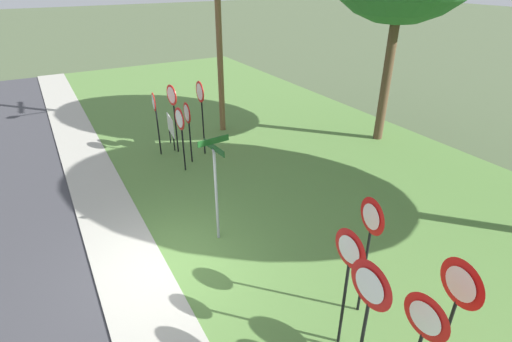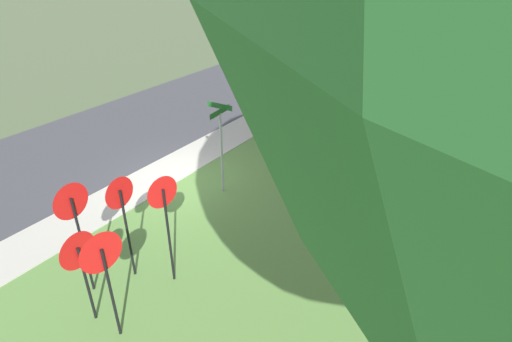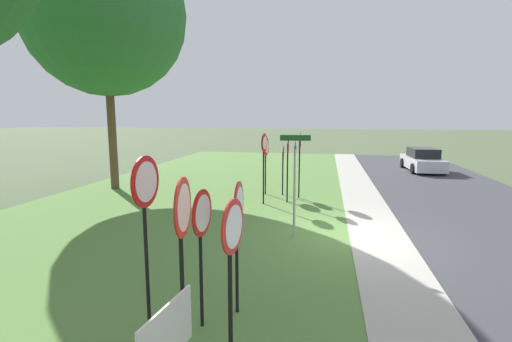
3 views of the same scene
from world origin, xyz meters
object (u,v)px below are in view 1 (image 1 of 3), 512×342
stop_sign_near_left (173,104)px  utility_pole (215,10)px  yield_sign_center (368,300)px  stop_sign_far_center (201,102)px  stop_sign_far_right (155,111)px  yield_sign_near_left (369,231)px  stop_sign_near_right (180,126)px  yield_sign_near_right (348,263)px  street_name_post (216,181)px  yield_sign_far_right (458,294)px  stop_sign_far_left (188,120)px  yield_sign_far_left (423,326)px  notice_board (171,127)px

stop_sign_near_left → utility_pole: size_ratio=0.29×
yield_sign_center → stop_sign_far_center: bearing=169.9°
stop_sign_far_right → yield_sign_near_left: yield_sign_near_left is taller
stop_sign_near_right → yield_sign_near_left: yield_sign_near_left is taller
stop_sign_near_right → yield_sign_near_right: yield_sign_near_right is taller
stop_sign_near_right → yield_sign_near_right: (8.16, 0.01, 0.26)m
stop_sign_far_right → utility_pole: (-1.19, 3.05, 3.15)m
stop_sign_near_left → yield_sign_center: 10.64m
stop_sign_near_left → stop_sign_near_right: stop_sign_near_left is taller
stop_sign_near_right → stop_sign_far_right: (-1.71, -0.34, 0.07)m
yield_sign_near_right → street_name_post: 4.10m
stop_sign_far_right → yield_sign_far_right: size_ratio=0.98×
yield_sign_far_right → yield_sign_center: size_ratio=0.91×
stop_sign_far_left → stop_sign_near_right: bearing=-37.5°
stop_sign_near_right → yield_sign_center: 9.02m
yield_sign_far_left → utility_pole: 13.03m
stop_sign_near_right → notice_board: 2.34m
yield_sign_near_left → notice_board: size_ratio=2.14×
stop_sign_near_right → yield_sign_far_right: size_ratio=0.93×
yield_sign_far_left → stop_sign_near_left: bearing=177.6°
stop_sign_near_left → stop_sign_far_center: size_ratio=0.94×
stop_sign_far_left → street_name_post: 4.74m
stop_sign_far_center → street_name_post: bearing=-16.7°
stop_sign_far_center → yield_sign_near_right: (9.11, -1.14, -0.12)m
yield_sign_near_right → yield_sign_far_right: yield_sign_near_right is taller
yield_sign_center → street_name_post: (-4.90, -0.20, -0.34)m
stop_sign_near_left → yield_sign_near_left: bearing=-4.0°
yield_sign_far_left → stop_sign_far_center: bearing=173.1°
stop_sign_far_left → street_name_post: bearing=-9.1°
stop_sign_near_right → yield_sign_far_left: bearing=-0.5°
stop_sign_far_center → street_name_post: size_ratio=0.99×
stop_sign_near_right → notice_board: (-2.17, 0.31, -0.82)m
stop_sign_far_right → street_name_post: size_ratio=0.85×
stop_sign_near_left → stop_sign_near_right: (1.62, -0.31, -0.26)m
stop_sign_near_right → yield_sign_far_right: yield_sign_far_right is taller
yield_sign_center → street_name_post: street_name_post is taller
stop_sign_far_center → utility_pole: (-1.95, 1.57, 2.83)m
yield_sign_far_left → notice_board: size_ratio=1.71×
stop_sign_near_right → notice_board: bearing=169.4°
stop_sign_far_right → notice_board: bearing=133.0°
stop_sign_far_right → yield_sign_far_left: size_ratio=1.12×
stop_sign_near_left → stop_sign_near_right: size_ratio=1.15×
yield_sign_near_left → yield_sign_far_left: bearing=-7.4°
yield_sign_far_right → utility_pole: utility_pole is taller
stop_sign_far_center → notice_board: 1.91m
yield_sign_near_left → notice_board: yield_sign_near_left is taller
stop_sign_far_left → stop_sign_near_left: bearing=-169.3°
stop_sign_near_left → yield_sign_far_left: size_ratio=1.23×
notice_board → stop_sign_far_right: bearing=-47.2°
stop_sign_far_center → yield_sign_center: 10.07m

